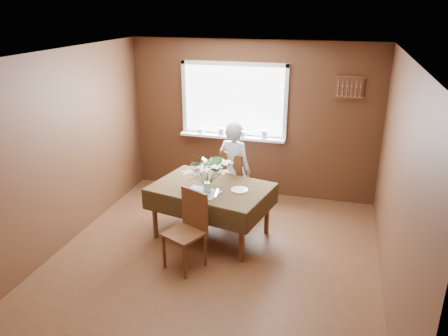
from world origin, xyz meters
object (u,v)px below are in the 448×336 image
(dining_table, at_px, (211,192))
(flower_bouquet, at_px, (207,171))
(chair_near, at_px, (189,226))
(seated_woman, at_px, (234,170))
(chair_far, at_px, (236,181))

(dining_table, bearing_deg, flower_bouquet, -76.15)
(chair_near, distance_m, seated_woman, 1.46)
(dining_table, xyz_separation_m, seated_woman, (0.15, 0.68, 0.08))
(seated_woman, distance_m, flower_bouquet, 0.93)
(flower_bouquet, bearing_deg, chair_far, 80.49)
(dining_table, distance_m, flower_bouquet, 0.41)
(dining_table, relative_size, flower_bouquet, 3.36)
(dining_table, distance_m, chair_far, 0.77)
(chair_near, bearing_deg, chair_far, 106.66)
(chair_far, relative_size, seated_woman, 0.68)
(chair_far, xyz_separation_m, chair_near, (-0.21, -1.49, -0.02))
(seated_woman, height_order, flower_bouquet, seated_woman)
(dining_table, distance_m, chair_near, 0.76)
(chair_far, height_order, seated_woman, seated_woman)
(chair_near, relative_size, seated_woman, 0.66)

